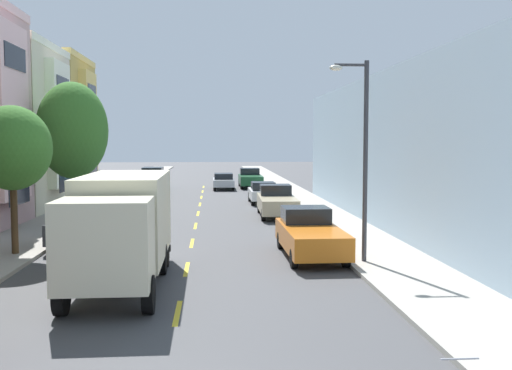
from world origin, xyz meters
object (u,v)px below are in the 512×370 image
(parked_pickup_black, at_px, (143,186))
(street_tree_second, at_px, (12,148))
(parked_pickup_champagne, at_px, (277,202))
(parked_pickup_orange, at_px, (310,234))
(parked_hatchback_white, at_px, (263,192))
(street_lamp, at_px, (361,146))
(parked_pickup_charcoal, at_px, (84,224))
(street_tree_third, at_px, (72,130))
(parked_pickup_forest, at_px, (250,178))
(delivery_box_truck, at_px, (122,223))
(parked_hatchback_navy, at_px, (111,208))
(moving_silver_sedan, at_px, (223,181))
(parked_suv_teal, at_px, (153,178))

(parked_pickup_black, bearing_deg, street_tree_second, -94.70)
(street_tree_second, height_order, parked_pickup_champagne, street_tree_second)
(parked_pickup_orange, xyz_separation_m, parked_hatchback_white, (-0.22, 18.35, -0.07))
(parked_pickup_orange, bearing_deg, street_lamp, -48.42)
(parked_pickup_champagne, bearing_deg, parked_pickup_charcoal, -136.96)
(street_tree_third, distance_m, parked_pickup_charcoal, 8.00)
(parked_pickup_forest, height_order, parked_pickup_black, same)
(delivery_box_truck, distance_m, parked_hatchback_navy, 13.76)
(parked_pickup_forest, xyz_separation_m, moving_silver_sedan, (-2.49, -1.92, -0.08))
(parked_pickup_black, height_order, parked_hatchback_white, parked_pickup_black)
(delivery_box_truck, xyz_separation_m, parked_pickup_orange, (6.28, 3.82, -1.03))
(street_tree_second, xyz_separation_m, parked_suv_teal, (1.96, 30.56, -3.03))
(parked_pickup_forest, height_order, parked_pickup_champagne, same)
(parked_pickup_forest, relative_size, parked_pickup_black, 0.99)
(parked_pickup_black, bearing_deg, street_lamp, -67.88)
(delivery_box_truck, bearing_deg, parked_pickup_black, 95.49)
(street_tree_third, relative_size, street_lamp, 1.05)
(street_lamp, relative_size, parked_pickup_charcoal, 1.29)
(street_tree_third, bearing_deg, street_lamp, -43.08)
(delivery_box_truck, distance_m, parked_pickup_black, 27.97)
(parked_pickup_orange, distance_m, parked_pickup_charcoal, 9.50)
(parked_pickup_orange, relative_size, parked_suv_teal, 1.10)
(parked_hatchback_navy, xyz_separation_m, parked_suv_teal, (0.01, 21.55, 0.23))
(street_lamp, xyz_separation_m, parked_pickup_orange, (-1.47, 1.66, -3.28))
(parked_hatchback_navy, bearing_deg, street_tree_third, 172.51)
(street_tree_second, height_order, parked_pickup_black, street_tree_second)
(parked_pickup_forest, distance_m, parked_hatchback_white, 13.78)
(street_tree_third, relative_size, delivery_box_truck, 0.95)
(street_lamp, relative_size, parked_hatchback_navy, 1.70)
(street_tree_second, distance_m, parked_hatchback_navy, 9.78)
(delivery_box_truck, bearing_deg, parked_suv_teal, 94.31)
(parked_pickup_champagne, relative_size, parked_hatchback_white, 1.33)
(street_tree_second, xyz_separation_m, parked_pickup_champagne, (10.90, 10.98, -3.19))
(parked_suv_teal, bearing_deg, parked_hatchback_navy, -90.03)
(parked_suv_teal, bearing_deg, parked_hatchback_white, -55.88)
(street_tree_second, xyz_separation_m, street_tree_third, (0.00, 9.26, 0.81))
(parked_pickup_black, relative_size, parked_suv_teal, 1.11)
(parked_hatchback_navy, bearing_deg, moving_silver_sedan, 73.10)
(parked_pickup_forest, height_order, parked_pickup_charcoal, same)
(parked_pickup_forest, height_order, moving_silver_sedan, parked_pickup_forest)
(street_lamp, distance_m, parked_pickup_black, 27.89)
(street_tree_second, distance_m, street_lamp, 12.56)
(street_tree_second, bearing_deg, moving_silver_sedan, 74.51)
(delivery_box_truck, height_order, parked_suv_teal, delivery_box_truck)
(delivery_box_truck, bearing_deg, parked_pickup_champagne, 67.78)
(street_tree_second, relative_size, parked_pickup_forest, 1.02)
(parked_pickup_black, bearing_deg, parked_suv_teal, 89.72)
(parked_pickup_orange, height_order, parked_pickup_charcoal, same)
(street_tree_second, distance_m, moving_silver_sedan, 30.88)
(parked_pickup_orange, xyz_separation_m, parked_pickup_charcoal, (-8.94, 3.23, 0.00))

